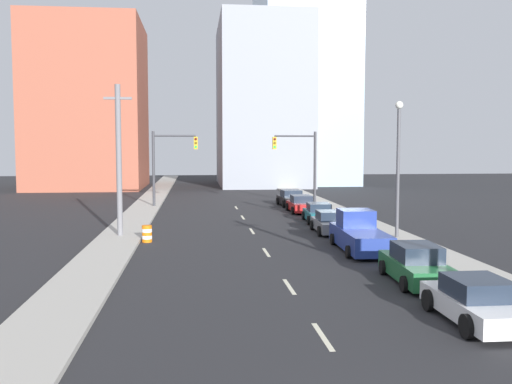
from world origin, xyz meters
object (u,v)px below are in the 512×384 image
object	(u,v)px
utility_pole_left_mid	(119,160)
street_lamp	(398,160)
sedan_teal	(319,213)
traffic_barrel	(147,234)
sedan_gray	(330,223)
sedan_red	(301,205)
sedan_green	(416,265)
pickup_truck_blue	(359,234)
sedan_white	(477,302)
sedan_black	(291,199)
traffic_signal_right	(303,159)
traffic_signal_left	(166,159)

from	to	relation	value
utility_pole_left_mid	street_lamp	size ratio (longest dim) A/B	1.13
utility_pole_left_mid	sedan_teal	bearing A→B (deg)	23.80
utility_pole_left_mid	traffic_barrel	distance (m)	4.72
traffic_barrel	sedan_gray	distance (m)	11.29
traffic_barrel	sedan_red	bearing A→B (deg)	49.98
traffic_barrel	sedan_teal	distance (m)	13.62
sedan_green	pickup_truck_blue	world-z (taller)	pickup_truck_blue
street_lamp	sedan_white	distance (m)	16.10
pickup_truck_blue	sedan_black	xyz separation A→B (m)	(0.21, 22.35, -0.16)
sedan_white	sedan_red	bearing A→B (deg)	90.31
pickup_truck_blue	sedan_red	bearing A→B (deg)	91.44
street_lamp	sedan_white	world-z (taller)	street_lamp
traffic_barrel	sedan_white	world-z (taller)	sedan_white
street_lamp	sedan_green	world-z (taller)	street_lamp
traffic_signal_right	sedan_white	xyz separation A→B (m)	(-1.18, -34.37, -3.66)
utility_pole_left_mid	sedan_teal	xyz separation A→B (m)	(13.13, 5.79, -3.97)
utility_pole_left_mid	sedan_teal	world-z (taller)	utility_pole_left_mid
sedan_green	traffic_signal_left	bearing A→B (deg)	114.23
pickup_truck_blue	sedan_gray	bearing A→B (deg)	92.92
utility_pole_left_mid	pickup_truck_blue	bearing A→B (deg)	-22.47
traffic_signal_left	traffic_barrel	xyz separation A→B (m)	(-0.14, -18.36, -3.83)
sedan_green	sedan_red	distance (m)	24.32
sedan_green	pickup_truck_blue	bearing A→B (deg)	95.13
sedan_white	pickup_truck_blue	distance (m)	12.29
traffic_signal_left	sedan_black	world-z (taller)	traffic_signal_left
traffic_signal_left	traffic_signal_right	distance (m)	12.28
sedan_white	sedan_teal	size ratio (longest dim) A/B	0.97
pickup_truck_blue	utility_pole_left_mid	bearing A→B (deg)	159.60
sedan_red	traffic_signal_right	bearing A→B (deg)	77.41
sedan_green	sedan_black	bearing A→B (deg)	93.22
traffic_barrel	sedan_green	distance (m)	15.72
traffic_barrel	utility_pole_left_mid	bearing A→B (deg)	136.70
sedan_green	sedan_black	size ratio (longest dim) A/B	1.04
utility_pole_left_mid	sedan_black	world-z (taller)	utility_pole_left_mid
sedan_white	sedan_black	size ratio (longest dim) A/B	0.96
sedan_white	sedan_green	size ratio (longest dim) A/B	0.93
traffic_barrel	sedan_gray	bearing A→B (deg)	11.81
sedan_teal	sedan_red	xyz separation A→B (m)	(-0.11, 6.12, 0.02)
pickup_truck_blue	sedan_gray	xyz separation A→B (m)	(-0.09, 6.03, -0.20)
street_lamp	traffic_signal_left	bearing A→B (deg)	126.52
utility_pole_left_mid	pickup_truck_blue	size ratio (longest dim) A/B	1.47
sedan_teal	sedan_green	bearing A→B (deg)	-86.96
sedan_green	sedan_gray	distance (m)	13.14
sedan_green	traffic_signal_right	bearing A→B (deg)	91.13
sedan_teal	sedan_red	world-z (taller)	sedan_red
sedan_gray	sedan_white	bearing A→B (deg)	-87.73
sedan_green	sedan_teal	bearing A→B (deg)	92.98
sedan_green	sedan_gray	xyz separation A→B (m)	(-0.33, 13.14, -0.06)
utility_pole_left_mid	sedan_green	xyz separation A→B (m)	(13.07, -12.41, -3.90)
traffic_signal_left	sedan_black	xyz separation A→B (m)	(11.22, 0.27, -3.64)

